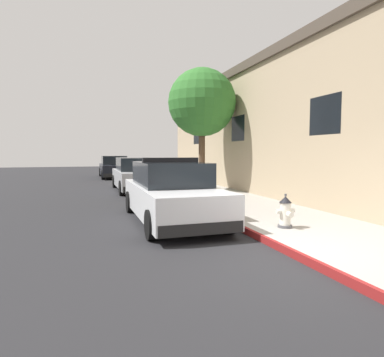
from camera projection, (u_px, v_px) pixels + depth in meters
ground_plane at (59, 199)px, 13.97m from camera, size 31.29×60.00×0.20m
sidewalk_pavement at (196, 190)px, 15.78m from camera, size 3.00×60.00×0.14m
curb_painted_edge at (164, 191)px, 15.31m from camera, size 0.08×60.00×0.14m
storefront_building at (302, 132)px, 15.76m from camera, size 6.88×20.27×5.57m
police_cruiser at (171, 193)px, 8.84m from camera, size 1.94×4.84×1.68m
parked_car_silver_ahead at (136, 175)px, 15.98m from camera, size 1.94×4.84×1.56m
parked_car_dark_far at (114, 167)px, 24.16m from camera, size 1.94×4.84×1.56m
fire_hydrant at (285, 212)px, 7.48m from camera, size 0.44×0.40×0.76m
street_tree at (202, 103)px, 14.63m from camera, size 2.95×2.95×5.32m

